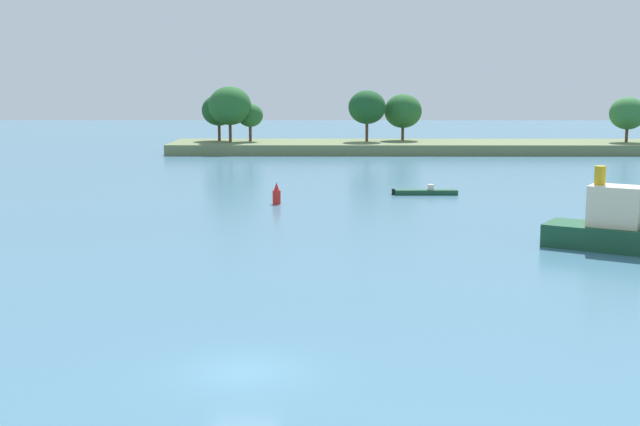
# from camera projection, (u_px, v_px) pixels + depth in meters

# --- Properties ---
(ground_plane) EXTENTS (400.00, 400.00, 0.00)m
(ground_plane) POSITION_uv_depth(u_px,v_px,m) (243.00, 372.00, 30.92)
(ground_plane) COLOR teal
(treeline_island) EXTENTS (87.83, 14.02, 10.24)m
(treeline_island) POSITION_uv_depth(u_px,v_px,m) (459.00, 131.00, 126.44)
(treeline_island) COLOR #66754C
(treeline_island) RESTS_ON ground
(tugboat) EXTENTS (9.51, 7.56, 5.27)m
(tugboat) POSITION_uv_depth(u_px,v_px,m) (622.00, 229.00, 53.05)
(tugboat) COLOR #19472D
(tugboat) RESTS_ON ground
(fishing_skiff) EXTENTS (6.17, 1.21, 0.97)m
(fishing_skiff) POSITION_uv_depth(u_px,v_px,m) (426.00, 192.00, 79.11)
(fishing_skiff) COLOR #19472D
(fishing_skiff) RESTS_ON ground
(channel_buoy_red) EXTENTS (0.70, 0.70, 1.90)m
(channel_buoy_red) POSITION_uv_depth(u_px,v_px,m) (277.00, 195.00, 72.97)
(channel_buoy_red) COLOR red
(channel_buoy_red) RESTS_ON ground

